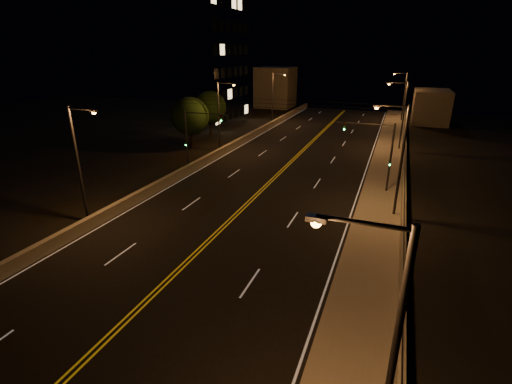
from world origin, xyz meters
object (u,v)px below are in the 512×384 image
(streetlight_5, at_px, (221,112))
(building_tower, at_px, (169,39))
(streetlight_4, at_px, (80,158))
(traffic_signal_right, at_px, (380,150))
(streetlight_0, at_px, (382,352))
(streetlight_3, at_px, (403,94))
(streetlight_6, at_px, (274,94))
(streetlight_2, at_px, (402,112))
(traffic_signal_left, at_px, (194,134))
(tree_1, at_px, (210,107))
(tree_0, at_px, (190,116))
(streetlight_1, at_px, (398,155))

(streetlight_5, xyz_separation_m, building_tower, (-17.87, 16.87, 9.17))
(streetlight_4, bearing_deg, traffic_signal_right, 35.76)
(streetlight_0, xyz_separation_m, streetlight_3, (0.00, 65.75, 0.00))
(streetlight_6, bearing_deg, streetlight_0, -69.14)
(streetlight_2, relative_size, streetlight_4, 1.00)
(streetlight_5, relative_size, traffic_signal_left, 1.35)
(streetlight_5, bearing_deg, streetlight_3, 55.48)
(streetlight_6, distance_m, tree_1, 14.43)
(streetlight_2, distance_m, tree_0, 27.22)
(traffic_signal_right, relative_size, tree_0, 0.96)
(streetlight_0, bearing_deg, tree_0, 126.81)
(streetlight_6, height_order, tree_0, streetlight_6)
(streetlight_6, relative_size, tree_0, 1.29)
(building_tower, bearing_deg, traffic_signal_right, -34.06)
(streetlight_0, xyz_separation_m, building_tower, (-39.29, 51.48, 9.17))
(streetlight_3, distance_m, tree_0, 40.52)
(streetlight_0, relative_size, streetlight_3, 1.00)
(streetlight_4, xyz_separation_m, traffic_signal_left, (1.07, 14.36, -1.01))
(traffic_signal_left, bearing_deg, streetlight_1, -14.44)
(streetlight_6, bearing_deg, streetlight_1, -58.92)
(streetlight_3, relative_size, building_tower, 0.29)
(streetlight_1, height_order, streetlight_5, same)
(streetlight_1, distance_m, tree_1, 35.37)
(streetlight_5, xyz_separation_m, traffic_signal_left, (1.07, -8.70, -1.01))
(traffic_signal_right, xyz_separation_m, tree_1, (-25.88, 17.18, 0.15))
(tree_0, xyz_separation_m, tree_1, (-1.45, 8.48, -0.05))
(streetlight_0, distance_m, building_tower, 65.41)
(tree_0, distance_m, tree_1, 8.60)
(streetlight_2, distance_m, traffic_signal_left, 26.56)
(streetlight_3, height_order, streetlight_6, same)
(streetlight_3, relative_size, tree_0, 1.29)
(streetlight_4, xyz_separation_m, traffic_signal_right, (19.95, 14.36, -1.01))
(streetlight_1, height_order, traffic_signal_left, streetlight_1)
(streetlight_3, distance_m, traffic_signal_right, 39.89)
(streetlight_1, relative_size, building_tower, 0.29)
(streetlight_6, bearing_deg, tree_0, -101.71)
(streetlight_6, xyz_separation_m, tree_1, (-5.93, -13.12, -0.86))
(streetlight_6, xyz_separation_m, tree_0, (-4.48, -21.60, -0.81))
(streetlight_4, relative_size, building_tower, 0.29)
(streetlight_3, height_order, traffic_signal_right, streetlight_3)
(streetlight_4, bearing_deg, streetlight_0, -28.32)
(streetlight_4, bearing_deg, tree_0, 100.99)
(tree_0, bearing_deg, building_tower, 128.44)
(streetlight_5, bearing_deg, traffic_signal_left, -82.96)
(streetlight_3, relative_size, tree_1, 1.31)
(streetlight_2, distance_m, traffic_signal_right, 17.14)
(streetlight_2, distance_m, tree_1, 27.37)
(streetlight_2, xyz_separation_m, traffic_signal_right, (-1.47, -17.04, -1.01))
(tree_1, bearing_deg, traffic_signal_left, -67.81)
(streetlight_0, xyz_separation_m, tree_1, (-27.35, 43.08, -0.86))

